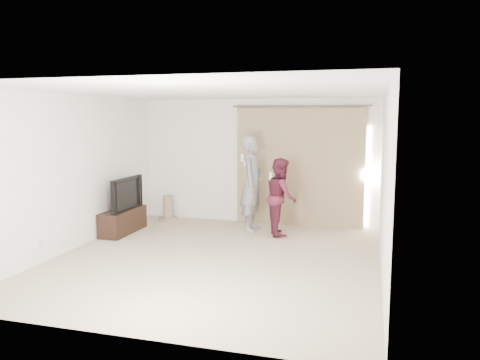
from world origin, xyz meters
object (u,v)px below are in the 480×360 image
Objects in this scene: tv_console at (123,221)px; person_man at (252,183)px; tv at (122,193)px; person_woman at (281,196)px.

tv_console is 0.63× the size of person_man.
tv_console is 1.08× the size of tv.
tv_console is 0.54m from tv.
person_man is (2.36, 0.86, 0.17)m from tv.
person_man is at bearing -69.50° from tv.
person_man is (2.36, 0.86, 0.72)m from tv_console.
person_woman reaches higher than tv.
tv is at bearing -159.84° from person_man.
tv reaches higher than tv_console.
tv is 0.75× the size of person_woman.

